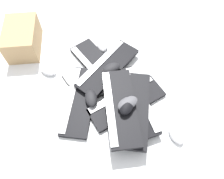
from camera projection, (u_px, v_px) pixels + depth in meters
ground_plane at (117, 105)px, 1.23m from camera, size 3.20×3.20×0.00m
keyboard_0 at (126, 102)px, 1.23m from camera, size 0.34×0.46×0.03m
keyboard_1 at (99, 66)px, 1.36m from camera, size 0.46×0.30×0.03m
keyboard_2 at (80, 100)px, 1.23m from camera, size 0.31×0.46×0.03m
keyboard_3 at (133, 101)px, 1.20m from camera, size 0.43×0.40×0.03m
keyboard_4 at (134, 109)px, 1.14m from camera, size 0.32×0.46×0.03m
keyboard_5 at (120, 107)px, 1.11m from camera, size 0.39×0.44×0.03m
keyboard_6 at (107, 67)px, 1.32m from camera, size 0.20×0.46×0.03m
mouse_0 at (48, 70)px, 1.34m from camera, size 0.11×0.07×0.04m
mouse_1 at (91, 98)px, 1.20m from camera, size 0.12×0.13×0.04m
mouse_2 at (176, 135)px, 1.12m from camera, size 0.13×0.12×0.04m
mouse_3 at (102, 45)px, 1.44m from camera, size 0.12×0.12×0.04m
mouse_4 at (128, 103)px, 1.08m from camera, size 0.11×0.13×0.04m
mouse_5 at (111, 68)px, 1.27m from camera, size 0.11×0.13×0.04m
mouse_6 at (127, 105)px, 1.08m from camera, size 0.08×0.12×0.04m
cable_0 at (96, 89)px, 1.28m from camera, size 0.36×0.27×0.01m
cardboard_box at (22, 38)px, 1.39m from camera, size 0.33×0.35×0.16m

